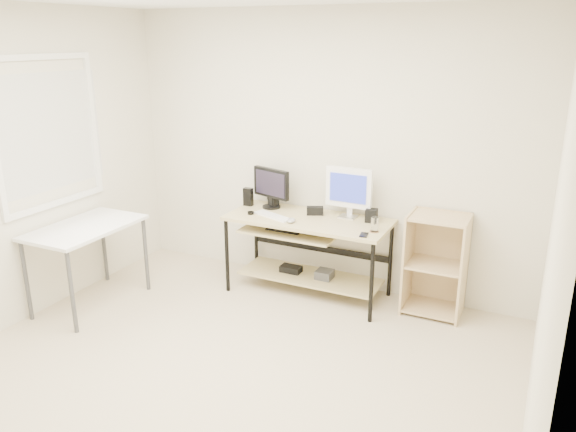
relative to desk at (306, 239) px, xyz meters
The scene contains 16 objects.
room 1.80m from the desk, 93.95° to the right, with size 4.01×4.01×2.62m.
desk is the anchor object (origin of this frame).
side_table 1.97m from the desk, 147.35° to the right, with size 0.60×1.00×0.75m.
shelf_unit 1.19m from the desk, ahead, with size 0.50×0.40×0.90m.
black_monitor 0.63m from the desk, 161.75° to the left, with size 0.42×0.18×0.39m.
white_imac 0.62m from the desk, 26.73° to the left, with size 0.44×0.14×0.47m.
keyboard 0.38m from the desk, 159.07° to the right, with size 0.41×0.12×0.01m, color white.
mouse 0.30m from the desk, 108.79° to the right, with size 0.07×0.11×0.04m, color #AEAEB3.
center_speaker 0.28m from the desk, 72.06° to the left, with size 0.15×0.07×0.08m, color black.
speaker_left 0.56m from the desk, 156.29° to the left, with size 0.11×0.11×0.18m.
speaker_right 0.65m from the desk, 13.94° to the left, with size 0.10×0.10×0.12m, color black.
audio_controller 0.74m from the desk, behind, with size 0.09×0.06×0.18m, color black.
volume_puck 0.57m from the desk, 165.72° to the right, with size 0.06×0.06×0.02m, color black.
smartphone 0.71m from the desk, 20.06° to the right, with size 0.06×0.12×0.01m, color black.
coaster 0.72m from the desk, ahead, with size 0.08×0.08×0.01m, color #946642.
drinking_glass 0.75m from the desk, ahead, with size 0.06×0.06×0.13m, color white.
Camera 1 is at (1.95, -2.82, 2.33)m, focal length 35.00 mm.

